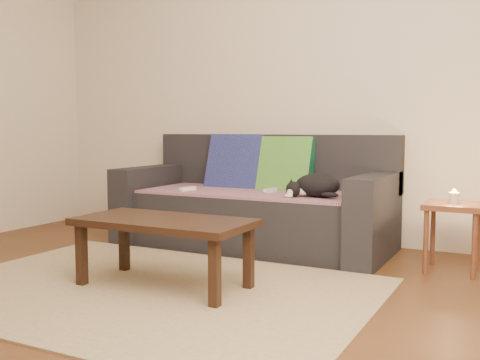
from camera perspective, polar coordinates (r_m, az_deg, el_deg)
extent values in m
plane|color=brown|center=(3.17, -11.10, -11.70)|extent=(4.50, 4.50, 0.00)
cube|color=beige|center=(4.77, 3.95, 9.81)|extent=(4.50, 0.04, 2.60)
cube|color=#232328|center=(4.36, 1.23, -4.11)|extent=(1.70, 0.78, 0.42)
cube|color=#232328|center=(4.67, 3.41, 1.87)|extent=(2.10, 0.18, 0.45)
cube|color=#232328|center=(4.84, -8.92, -2.17)|extent=(0.20, 0.90, 0.60)
cube|color=#232328|center=(4.03, 13.49, -3.74)|extent=(0.20, 0.90, 0.60)
cube|color=#4F2D54|center=(4.31, 1.12, -1.26)|extent=(1.66, 0.74, 0.02)
cube|color=#121950|center=(4.65, -0.48, 1.68)|extent=(0.47, 0.26, 0.49)
cube|color=#0C4F37|center=(4.46, 4.64, 1.51)|extent=(0.44, 0.24, 0.46)
ellipsoid|color=black|center=(3.97, 7.89, -0.52)|extent=(0.33, 0.25, 0.17)
sphere|color=black|center=(3.94, 5.47, -0.92)|extent=(0.11, 0.11, 0.11)
sphere|color=white|center=(3.91, 5.13, -1.23)|extent=(0.05, 0.05, 0.05)
ellipsoid|color=black|center=(3.86, 9.09, -1.49)|extent=(0.13, 0.05, 0.04)
cube|color=white|center=(4.36, -5.33, -0.89)|extent=(0.07, 0.15, 0.03)
cube|color=white|center=(4.23, 3.11, -1.05)|extent=(0.05, 0.15, 0.03)
cube|color=brown|center=(3.83, 20.88, -2.50)|extent=(0.35, 0.35, 0.04)
cylinder|color=brown|center=(3.75, 18.36, -6.02)|extent=(0.03, 0.03, 0.41)
cylinder|color=brown|center=(3.71, 22.70, -6.25)|extent=(0.03, 0.03, 0.41)
cylinder|color=brown|center=(4.02, 19.00, -5.28)|extent=(0.03, 0.03, 0.41)
cylinder|color=brown|center=(3.99, 23.04, -5.49)|extent=(0.03, 0.03, 0.41)
cylinder|color=beige|center=(3.82, 20.91, -1.72)|extent=(0.06, 0.06, 0.07)
sphere|color=#FFBF59|center=(3.82, 20.93, -1.04)|extent=(0.02, 0.02, 0.02)
cube|color=tan|center=(3.28, -9.44, -10.97)|extent=(2.50, 1.80, 0.01)
cube|color=black|center=(3.24, -7.75, -4.26)|extent=(1.01, 0.51, 0.04)
cube|color=black|center=(3.41, -15.79, -7.40)|extent=(0.05, 0.05, 0.37)
cube|color=black|center=(2.89, -2.58, -9.50)|extent=(0.05, 0.05, 0.37)
cube|color=black|center=(3.69, -11.68, -6.35)|extent=(0.05, 0.05, 0.37)
cube|color=black|center=(3.22, 0.88, -7.96)|extent=(0.05, 0.05, 0.37)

